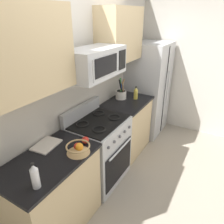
{
  "coord_description": "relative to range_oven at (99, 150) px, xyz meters",
  "views": [
    {
      "loc": [
        -1.97,
        -0.73,
        2.18
      ],
      "look_at": [
        0.13,
        0.49,
        1.03
      ],
      "focal_mm": 33.56,
      "sensor_mm": 36.0,
      "label": 1
    }
  ],
  "objects": [
    {
      "name": "apple_loose",
      "position": [
        -0.47,
        -0.14,
        0.47
      ],
      "size": [
        0.08,
        0.08,
        0.08
      ],
      "primitive_type": "sphere",
      "color": "red",
      "rests_on": "counter_left"
    },
    {
      "name": "range_oven",
      "position": [
        0.0,
        0.0,
        0.0
      ],
      "size": [
        0.76,
        0.64,
        1.09
      ],
      "color": "#B2B5BA",
      "rests_on": "ground"
    },
    {
      "name": "upper_cabinets_left",
      "position": [
        -0.88,
        0.15,
        1.43
      ],
      "size": [
        0.97,
        0.34,
        0.74
      ],
      "color": "tan"
    },
    {
      "name": "cutting_board",
      "position": [
        -0.72,
        0.19,
        0.44
      ],
      "size": [
        0.31,
        0.24,
        0.02
      ],
      "primitive_type": "cube",
      "rotation": [
        0.0,
        0.0,
        0.12
      ],
      "color": "silver",
      "rests_on": "counter_left"
    },
    {
      "name": "bottle_oil",
      "position": [
        0.99,
        -0.07,
        0.53
      ],
      "size": [
        0.07,
        0.07,
        0.21
      ],
      "color": "gold",
      "rests_on": "counter_right"
    },
    {
      "name": "counter_left",
      "position": [
        -0.88,
        -0.0,
        -0.02
      ],
      "size": [
        0.98,
        0.6,
        0.91
      ],
      "color": "tan",
      "rests_on": "ground"
    },
    {
      "name": "microwave",
      "position": [
        -0.0,
        0.03,
        1.2
      ],
      "size": [
        0.8,
        0.44,
        0.32
      ],
      "color": "#B2B5BA"
    },
    {
      "name": "upper_cabinets_right",
      "position": [
        0.83,
        0.15,
        1.43
      ],
      "size": [
        0.85,
        0.34,
        0.74
      ],
      "color": "tan"
    },
    {
      "name": "utensil_crock",
      "position": [
        0.88,
        0.14,
        0.52
      ],
      "size": [
        0.17,
        0.17,
        0.34
      ],
      "color": "white",
      "rests_on": "counter_right"
    },
    {
      "name": "fruit_basket",
      "position": [
        -0.64,
        -0.18,
        0.49
      ],
      "size": [
        0.24,
        0.24,
        0.11
      ],
      "color": "tan",
      "rests_on": "counter_left"
    },
    {
      "name": "wall_right",
      "position": [
        2.16,
        -0.61,
        0.83
      ],
      "size": [
        0.1,
        8.0,
        2.6
      ],
      "primitive_type": "cube",
      "color": "beige",
      "rests_on": "ground"
    },
    {
      "name": "wall_back",
      "position": [
        0.0,
        0.37,
        0.83
      ],
      "size": [
        8.0,
        0.1,
        2.6
      ],
      "primitive_type": "cube",
      "color": "beige",
      "rests_on": "ground"
    },
    {
      "name": "bottle_vinegar",
      "position": [
        -1.18,
        -0.18,
        0.55
      ],
      "size": [
        0.07,
        0.07,
        0.24
      ],
      "color": "silver",
      "rests_on": "counter_left"
    },
    {
      "name": "refrigerator",
      "position": [
        1.67,
        -0.02,
        0.39
      ],
      "size": [
        0.79,
        0.71,
        1.72
      ],
      "color": "#B2B5BA",
      "rests_on": "ground"
    },
    {
      "name": "counter_right",
      "position": [
        0.82,
        -0.0,
        -0.02
      ],
      "size": [
        0.86,
        0.6,
        0.91
      ],
      "color": "tan",
      "rests_on": "ground"
    },
    {
      "name": "ground_plane",
      "position": [
        0.0,
        -0.61,
        -0.47
      ],
      "size": [
        16.0,
        16.0,
        0.0
      ],
      "primitive_type": "plane",
      "color": "gray"
    }
  ]
}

